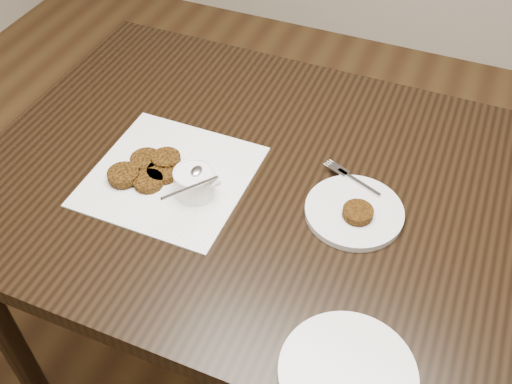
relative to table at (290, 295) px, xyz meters
The scene contains 6 objects.
table is the anchor object (origin of this frame).
napkin 0.46m from the table, 165.06° to the right, with size 0.31×0.31×0.00m, color white.
sauce_ramekin 0.48m from the table, 153.74° to the right, with size 0.11×0.11×0.11m, color white, non-canonical shape.
patty_cluster 0.49m from the table, 164.96° to the right, with size 0.22×0.22×0.02m, color #633C0D, non-canonical shape.
plate_with_patty 0.41m from the table, 10.44° to the right, with size 0.19×0.19×0.03m, color silver, non-canonical shape.
plate_empty 0.56m from the table, 59.58° to the right, with size 0.21×0.21×0.01m, color silver.
Camera 1 is at (0.23, -0.62, 1.60)m, focal length 41.49 mm.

